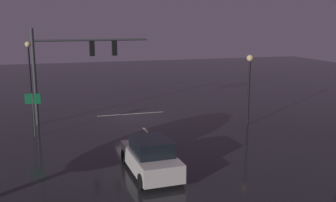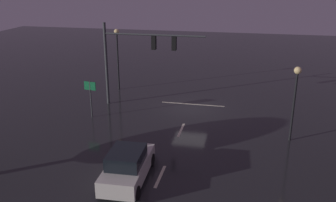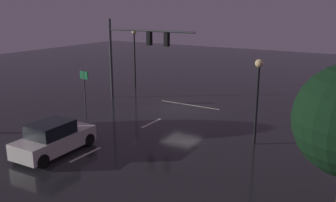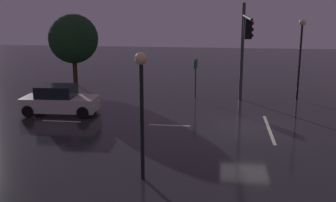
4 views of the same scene
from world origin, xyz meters
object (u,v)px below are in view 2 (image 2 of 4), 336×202
street_lamp_right_kerb (117,48)px  route_sign (90,91)px  car_approaching (128,166)px  street_lamp_left_kerb (296,89)px  traffic_signal_assembly (137,51)px

street_lamp_right_kerb → route_sign: 7.07m
car_approaching → route_sign: route_sign is taller
car_approaching → street_lamp_left_kerb: (-8.34, -6.55, 2.51)m
car_approaching → street_lamp_left_kerb: street_lamp_left_kerb is taller
car_approaching → street_lamp_left_kerb: 10.89m
traffic_signal_assembly → street_lamp_left_kerb: traffic_signal_assembly is taller
street_lamp_left_kerb → street_lamp_right_kerb: bearing=-29.6°
street_lamp_left_kerb → route_sign: street_lamp_left_kerb is taller
street_lamp_right_kerb → route_sign: size_ratio=1.99×
traffic_signal_assembly → car_approaching: 11.55m
route_sign → street_lamp_right_kerb: bearing=-87.0°
car_approaching → street_lamp_right_kerb: (5.55, -14.45, 2.92)m
traffic_signal_assembly → street_lamp_left_kerb: size_ratio=1.65×
street_lamp_left_kerb → route_sign: size_ratio=1.74×
traffic_signal_assembly → route_sign: traffic_signal_assembly is taller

